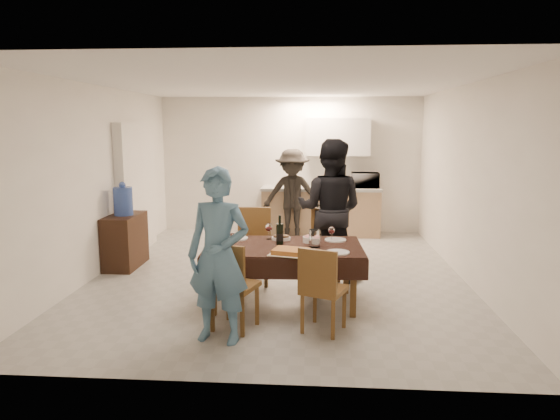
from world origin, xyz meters
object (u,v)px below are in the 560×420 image
(microwave, at_px, (365,180))
(console, at_px, (125,241))
(dining_table, at_px, (284,248))
(wine_bottle, at_px, (280,230))
(water_jug, at_px, (123,201))
(savoury_tart, at_px, (291,252))
(water_pitcher, at_px, (314,238))
(person_kitchen, at_px, (292,195))
(person_near, at_px, (218,256))
(person_far, at_px, (330,210))

(microwave, bearing_deg, console, 33.19)
(dining_table, height_order, wine_bottle, wine_bottle)
(dining_table, height_order, water_jug, water_jug)
(dining_table, xyz_separation_m, savoury_tart, (0.10, -0.38, 0.06))
(console, distance_m, water_pitcher, 3.15)
(savoury_tart, distance_m, person_kitchen, 3.75)
(person_near, bearing_deg, microwave, 80.41)
(person_kitchen, bearing_deg, console, -140.11)
(water_jug, relative_size, person_near, 0.24)
(microwave, bearing_deg, wine_bottle, 70.59)
(dining_table, relative_size, person_far, 0.96)
(water_pitcher, xyz_separation_m, person_far, (0.20, 1.10, 0.15))
(person_near, bearing_deg, person_far, 73.35)
(savoury_tart, distance_m, microwave, 4.37)
(water_pitcher, xyz_separation_m, savoury_tart, (-0.25, -0.33, -0.07))
(dining_table, height_order, water_pitcher, water_pitcher)
(wine_bottle, height_order, person_kitchen, person_kitchen)
(person_far, bearing_deg, dining_table, 76.36)
(wine_bottle, xyz_separation_m, microwave, (1.33, 3.77, 0.18))
(water_pitcher, xyz_separation_m, person_near, (-0.90, -1.00, 0.04))
(water_jug, relative_size, water_pitcher, 2.04)
(person_kitchen, bearing_deg, wine_bottle, -89.75)
(dining_table, height_order, person_near, person_near)
(water_jug, height_order, savoury_tart, water_jug)
(dining_table, distance_m, microwave, 4.05)
(dining_table, relative_size, savoury_tart, 4.19)
(console, height_order, person_far, person_far)
(savoury_tart, distance_m, person_near, 0.94)
(dining_table, distance_m, person_far, 1.22)
(water_pitcher, bearing_deg, savoury_tart, -127.15)
(console, height_order, wine_bottle, wine_bottle)
(person_near, height_order, person_far, person_far)
(console, relative_size, person_near, 0.50)
(person_kitchen, bearing_deg, water_pitcher, -83.09)
(wine_bottle, bearing_deg, water_jug, 150.37)
(dining_table, height_order, person_kitchen, person_kitchen)
(person_far, bearing_deg, wine_bottle, 73.05)
(dining_table, distance_m, wine_bottle, 0.22)
(wine_bottle, distance_m, microwave, 4.00)
(person_near, distance_m, person_far, 2.37)
(person_far, bearing_deg, console, 7.32)
(dining_table, relative_size, water_pitcher, 9.10)
(wine_bottle, height_order, microwave, microwave)
(water_jug, distance_m, person_kitchen, 3.08)
(water_jug, height_order, person_far, person_far)
(person_near, bearing_deg, person_kitchen, 94.72)
(water_pitcher, bearing_deg, microwave, 76.51)
(person_near, relative_size, person_far, 0.89)
(console, bearing_deg, person_near, -52.61)
(console, distance_m, person_far, 3.04)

